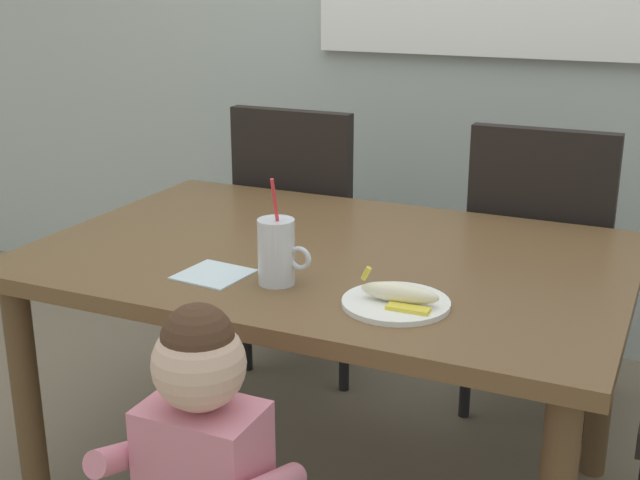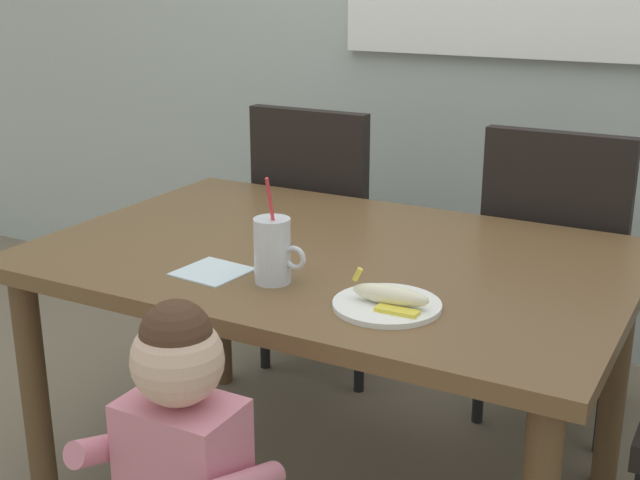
{
  "view_description": "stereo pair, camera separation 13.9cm",
  "coord_description": "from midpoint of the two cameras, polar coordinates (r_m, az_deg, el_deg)",
  "views": [
    {
      "loc": [
        0.81,
        -1.84,
        1.39
      ],
      "look_at": [
        0.02,
        -0.1,
        0.77
      ],
      "focal_mm": 47.32,
      "sensor_mm": 36.0,
      "label": 1
    },
    {
      "loc": [
        0.94,
        -1.78,
        1.39
      ],
      "look_at": [
        0.02,
        -0.1,
        0.77
      ],
      "focal_mm": 47.32,
      "sensor_mm": 36.0,
      "label": 2
    }
  ],
  "objects": [
    {
      "name": "peeled_banana",
      "position": [
        1.76,
        7.1,
        -3.8
      ],
      "size": [
        0.17,
        0.11,
        0.07
      ],
      "rotation": [
        0.0,
        0.0,
        0.03
      ],
      "color": "#F4EAC6",
      "rests_on": "snack_plate"
    },
    {
      "name": "paper_napkin",
      "position": [
        1.98,
        -5.31,
        -2.18
      ],
      "size": [
        0.16,
        0.16,
        0.0
      ],
      "primitive_type": "cube",
      "rotation": [
        0.0,
        0.0,
        -0.1
      ],
      "color": "silver",
      "rests_on": "dining_table"
    },
    {
      "name": "snack_plate",
      "position": [
        1.78,
        6.79,
        -4.43
      ],
      "size": [
        0.23,
        0.23,
        0.01
      ],
      "primitive_type": "cylinder",
      "color": "white",
      "rests_on": "dining_table"
    },
    {
      "name": "dining_table",
      "position": [
        2.15,
        2.66,
        -2.93
      ],
      "size": [
        1.47,
        0.99,
        0.71
      ],
      "color": "brown",
      "rests_on": "ground"
    },
    {
      "name": "dining_chair_right",
      "position": [
        2.67,
        17.28,
        -1.48
      ],
      "size": [
        0.44,
        0.44,
        0.96
      ],
      "rotation": [
        0.0,
        0.0,
        3.14
      ],
      "color": "black",
      "rests_on": "ground"
    },
    {
      "name": "milk_cup",
      "position": [
        1.89,
        -1.1,
        -0.99
      ],
      "size": [
        0.13,
        0.08,
        0.25
      ],
      "color": "silver",
      "rests_on": "dining_table"
    },
    {
      "name": "toddler_standing",
      "position": [
        1.62,
        -6.79,
        -14.44
      ],
      "size": [
        0.33,
        0.24,
        0.84
      ],
      "color": "#3F4760",
      "rests_on": "ground"
    },
    {
      "name": "dining_chair_left",
      "position": [
        2.92,
        1.71,
        0.99
      ],
      "size": [
        0.44,
        0.44,
        0.96
      ],
      "rotation": [
        0.0,
        0.0,
        3.14
      ],
      "color": "black",
      "rests_on": "ground"
    }
  ]
}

